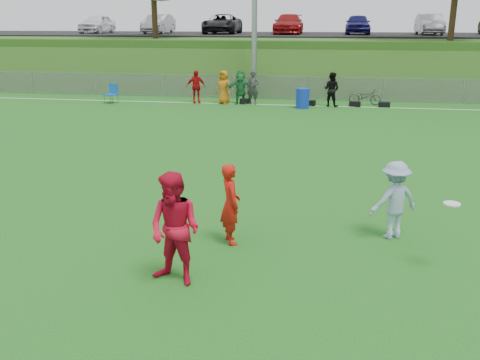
% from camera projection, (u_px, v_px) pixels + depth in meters
% --- Properties ---
extents(ground, '(120.00, 120.00, 0.00)m').
position_uv_depth(ground, '(258.00, 254.00, 10.06)').
color(ground, '#135B18').
rests_on(ground, ground).
extents(sideline_far, '(60.00, 0.10, 0.01)m').
position_uv_depth(sideline_far, '(305.00, 106.00, 27.05)').
color(sideline_far, white).
rests_on(sideline_far, ground).
extents(fence, '(58.00, 0.06, 1.30)m').
position_uv_depth(fence, '(307.00, 88.00, 28.75)').
color(fence, gray).
rests_on(fence, ground).
extents(berm, '(120.00, 18.00, 3.00)m').
position_uv_depth(berm, '(314.00, 57.00, 38.88)').
color(berm, '#325A19').
rests_on(berm, ground).
extents(parking_lot, '(120.00, 12.00, 0.10)m').
position_uv_depth(parking_lot, '(316.00, 35.00, 40.32)').
color(parking_lot, black).
rests_on(parking_lot, berm).
extents(car_row, '(32.04, 5.18, 1.44)m').
position_uv_depth(car_row, '(300.00, 24.00, 39.33)').
color(car_row, white).
rests_on(car_row, parking_lot).
extents(spectator_row, '(7.98, 0.91, 1.69)m').
position_uv_depth(spectator_row, '(250.00, 88.00, 27.24)').
color(spectator_row, '#BC0D0F').
rests_on(spectator_row, ground).
extents(gear_bags, '(7.56, 0.46, 0.26)m').
position_uv_depth(gear_bags, '(323.00, 103.00, 26.97)').
color(gear_bags, black).
rests_on(gear_bags, ground).
extents(player_red_left, '(0.60, 0.69, 1.60)m').
position_uv_depth(player_red_left, '(231.00, 204.00, 10.37)').
color(player_red_left, red).
rests_on(player_red_left, ground).
extents(player_red_center, '(1.11, 0.98, 1.91)m').
position_uv_depth(player_red_center, '(175.00, 229.00, 8.72)').
color(player_red_center, red).
rests_on(player_red_center, ground).
extents(player_blue, '(1.18, 1.01, 1.59)m').
position_uv_depth(player_blue, '(394.00, 200.00, 10.62)').
color(player_blue, '#8CA2C2').
rests_on(player_blue, ground).
extents(frisbee, '(0.29, 0.29, 0.03)m').
position_uv_depth(frisbee, '(452.00, 204.00, 9.08)').
color(frisbee, white).
rests_on(frisbee, ground).
extents(recycling_bin, '(0.71, 0.71, 0.97)m').
position_uv_depth(recycling_bin, '(303.00, 98.00, 26.17)').
color(recycling_bin, '#1032B6').
rests_on(recycling_bin, ground).
extents(camp_chair, '(0.66, 0.67, 0.99)m').
position_uv_depth(camp_chair, '(111.00, 97.00, 27.79)').
color(camp_chair, '#1055AE').
rests_on(camp_chair, ground).
extents(bicycle, '(1.64, 0.64, 0.85)m').
position_uv_depth(bicycle, '(365.00, 97.00, 27.19)').
color(bicycle, '#323134').
rests_on(bicycle, ground).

